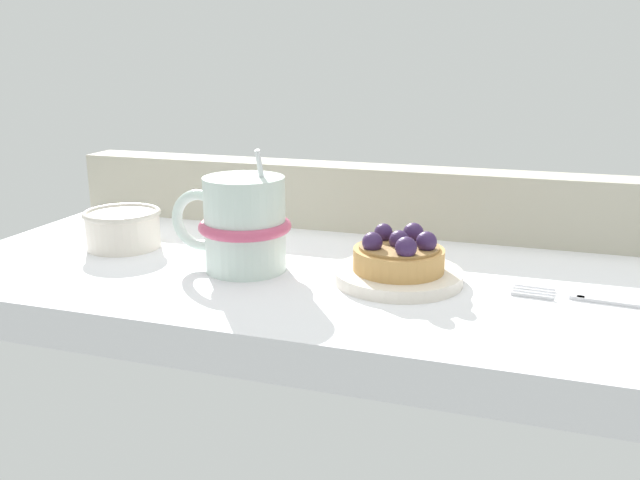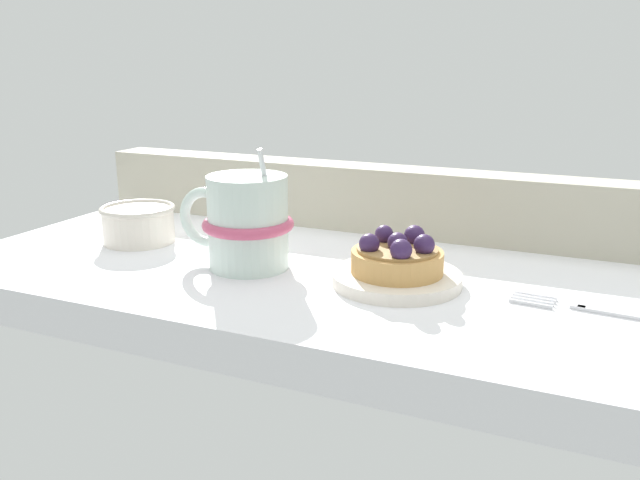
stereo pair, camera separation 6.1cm
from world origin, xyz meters
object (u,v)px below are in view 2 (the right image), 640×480
Objects in this scene: coffee_mug at (246,222)px; dessert_fork at (614,311)px; raspberry_tart at (398,257)px; sugar_bowl at (138,223)px; dessert_plate at (396,279)px.

coffee_mug reaches higher than dessert_fork.
raspberry_tart reaches higher than sugar_bowl.
coffee_mug is at bearing -178.34° from dessert_fork.
dessert_plate is 15.38cm from coffee_mug.
dessert_fork is 48.12cm from sugar_bowl.
dessert_fork is at bearing 1.66° from coffee_mug.
sugar_bowl is (-30.16, 1.96, -0.42)cm from raspberry_tart.
coffee_mug is 1.49× the size of sugar_bowl.
raspberry_tart is (0.04, -0.02, 2.06)cm from dessert_plate.
coffee_mug reaches higher than sugar_bowl.
sugar_bowl is at bearing 176.32° from dessert_plate.
dessert_plate is 1.42× the size of raspberry_tart.
dessert_fork is (32.75, 0.95, -4.17)cm from coffee_mug.
dessert_fork is (17.92, -0.05, -0.21)cm from dessert_plate.
dessert_fork is at bearing -0.09° from raspberry_tart.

